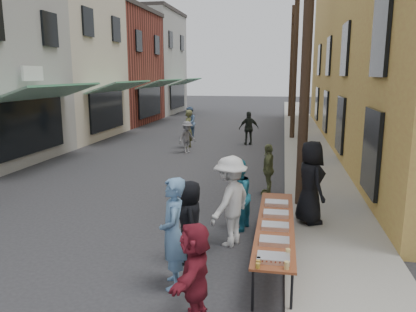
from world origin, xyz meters
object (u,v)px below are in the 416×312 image
(catering_tray_sausage, at_px, (273,258))
(guest_front_c, at_px, (237,195))
(utility_pole_mid, at_px, (295,57))
(guest_front_a, at_px, (190,221))
(serving_table, at_px, (275,224))
(utility_pole_far, at_px, (291,63))
(server, at_px, (310,182))
(utility_pole_near, at_px, (307,36))

(catering_tray_sausage, distance_m, guest_front_c, 3.16)
(utility_pole_mid, bearing_deg, guest_front_a, -98.03)
(catering_tray_sausage, bearing_deg, serving_table, 90.00)
(serving_table, distance_m, catering_tray_sausage, 1.65)
(serving_table, bearing_deg, guest_front_a, -166.75)
(serving_table, xyz_separation_m, guest_front_a, (-1.61, -0.38, 0.09))
(catering_tray_sausage, xyz_separation_m, guest_front_c, (-0.90, 3.03, 0.04))
(utility_pole_far, relative_size, server, 4.59)
(catering_tray_sausage, relative_size, guest_front_c, 0.30)
(guest_front_c, relative_size, server, 0.85)
(serving_table, height_order, server, server)
(guest_front_c, xyz_separation_m, server, (1.65, 0.56, 0.25))
(catering_tray_sausage, distance_m, guest_front_a, 2.05)
(utility_pole_near, distance_m, utility_pole_far, 24.00)
(utility_pole_far, distance_m, catering_tray_sausage, 29.23)
(catering_tray_sausage, height_order, server, server)
(utility_pole_far, bearing_deg, catering_tray_sausage, -91.19)
(utility_pole_mid, bearing_deg, utility_pole_near, -90.00)
(utility_pole_mid, xyz_separation_m, serving_table, (-0.60, -15.33, -3.79))
(utility_pole_far, distance_m, guest_front_c, 26.26)
(utility_pole_mid, bearing_deg, guest_front_c, -96.13)
(utility_pole_mid, height_order, guest_front_a, utility_pole_mid)
(guest_front_a, bearing_deg, serving_table, 83.52)
(serving_table, bearing_deg, utility_pole_mid, 87.75)
(utility_pole_near, xyz_separation_m, utility_pole_far, (0.00, 24.00, 0.00))
(catering_tray_sausage, relative_size, guest_front_a, 0.31)
(guest_front_c, bearing_deg, utility_pole_near, 155.72)
(utility_pole_mid, relative_size, serving_table, 2.25)
(utility_pole_near, xyz_separation_m, guest_front_c, (-1.50, -1.96, -3.67))
(server, bearing_deg, utility_pole_far, -21.67)
(utility_pole_far, xyz_separation_m, serving_table, (-0.60, -27.33, -3.79))
(utility_pole_near, distance_m, guest_front_c, 4.42)
(guest_front_c, bearing_deg, utility_pole_mid, -172.96)
(utility_pole_near, bearing_deg, serving_table, -100.26)
(utility_pole_near, relative_size, serving_table, 2.25)
(utility_pole_mid, distance_m, guest_front_a, 16.29)
(serving_table, distance_m, guest_front_c, 1.65)
(serving_table, bearing_deg, utility_pole_far, 88.74)
(utility_pole_far, distance_m, guest_front_a, 28.05)
(utility_pole_far, distance_m, serving_table, 27.60)
(utility_pole_mid, height_order, server, utility_pole_mid)
(utility_pole_near, relative_size, server, 4.59)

